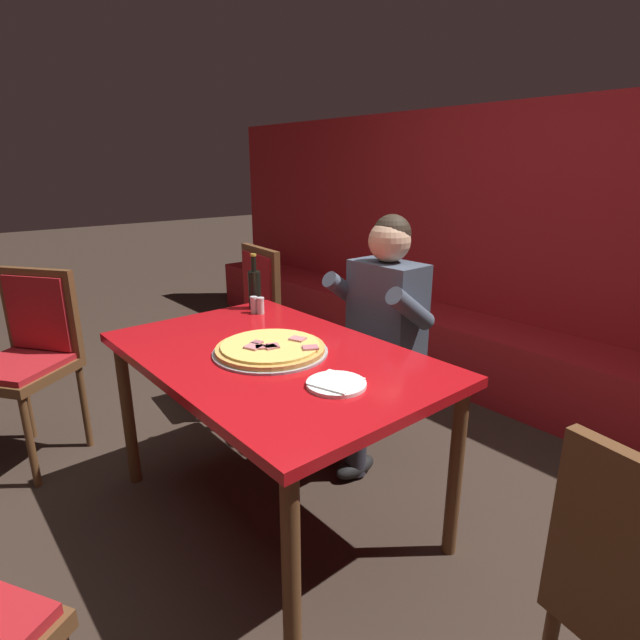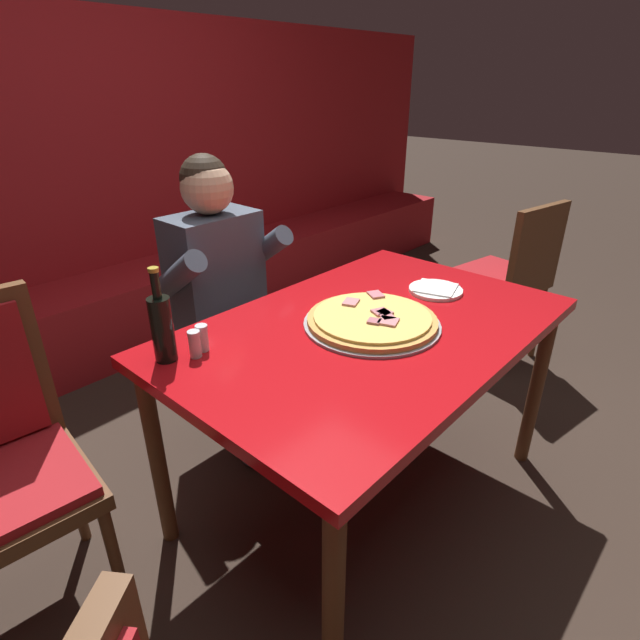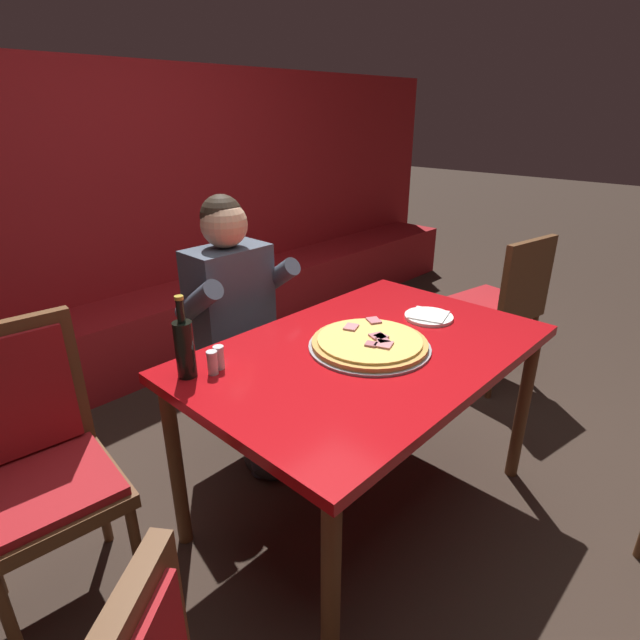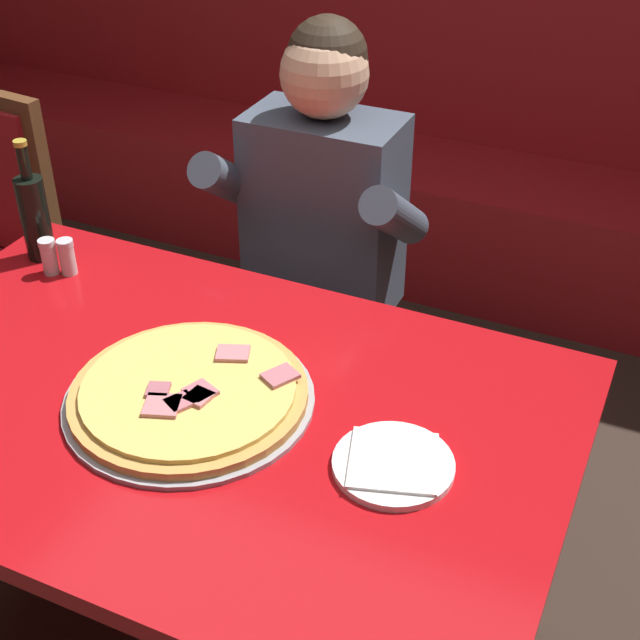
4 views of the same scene
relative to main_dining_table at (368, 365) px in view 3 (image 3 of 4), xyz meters
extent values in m
plane|color=#33261E|center=(0.00, 0.00, -0.69)|extent=(24.00, 24.00, 0.00)
cube|color=#A3191E|center=(0.00, 2.18, 0.26)|extent=(6.80, 0.16, 1.90)
cube|color=#A3191E|center=(0.00, 1.86, -0.46)|extent=(6.46, 0.48, 0.46)
cylinder|color=brown|center=(-0.65, -0.40, -0.33)|extent=(0.06, 0.06, 0.73)
cylinder|color=brown|center=(0.65, -0.40, -0.33)|extent=(0.06, 0.06, 0.73)
cylinder|color=brown|center=(-0.65, 0.40, -0.33)|extent=(0.06, 0.06, 0.73)
cylinder|color=brown|center=(0.65, 0.40, -0.33)|extent=(0.06, 0.06, 0.73)
cube|color=#B20F14|center=(0.00, 0.00, 0.06)|extent=(1.41, 0.91, 0.04)
cylinder|color=#9E9EA3|center=(0.00, -0.01, 0.08)|extent=(0.47, 0.47, 0.01)
cylinder|color=#C69347|center=(0.00, -0.01, 0.10)|extent=(0.44, 0.44, 0.02)
cylinder|color=#E5BC5B|center=(0.00, -0.01, 0.11)|extent=(0.40, 0.40, 0.01)
cube|color=#A85B66|center=(-0.04, -0.04, 0.12)|extent=(0.05, 0.05, 0.01)
cube|color=#C6757A|center=(0.04, -0.03, 0.12)|extent=(0.05, 0.05, 0.01)
cube|color=#B76670|center=(0.14, 0.09, 0.12)|extent=(0.07, 0.08, 0.01)
cube|color=#B76670|center=(0.03, -0.02, 0.12)|extent=(0.07, 0.07, 0.01)
cube|color=#C6757A|center=(0.03, 0.11, 0.12)|extent=(0.08, 0.07, 0.01)
cube|color=#C6757A|center=(-0.01, -0.08, 0.12)|extent=(0.08, 0.08, 0.01)
cube|color=#B76670|center=(0.02, -0.06, 0.12)|extent=(0.06, 0.06, 0.01)
cylinder|color=white|center=(0.41, -0.01, 0.09)|extent=(0.21, 0.21, 0.01)
cube|color=white|center=(0.41, -0.01, 0.10)|extent=(0.19, 0.19, 0.01)
cylinder|color=black|center=(-0.60, 0.31, 0.18)|extent=(0.07, 0.07, 0.20)
cylinder|color=black|center=(-0.60, 0.31, 0.32)|extent=(0.03, 0.03, 0.08)
cylinder|color=#B29933|center=(-0.60, 0.31, 0.36)|extent=(0.03, 0.03, 0.01)
cylinder|color=silver|center=(-0.49, 0.28, 0.11)|extent=(0.04, 0.04, 0.07)
cylinder|color=#B23323|center=(-0.49, 0.28, 0.10)|extent=(0.03, 0.03, 0.04)
cylinder|color=silver|center=(-0.49, 0.28, 0.16)|extent=(0.04, 0.04, 0.01)
cylinder|color=silver|center=(-0.53, 0.26, 0.11)|extent=(0.04, 0.04, 0.07)
cylinder|color=silver|center=(-0.53, 0.26, 0.10)|extent=(0.03, 0.03, 0.04)
cylinder|color=silver|center=(-0.53, 0.26, 0.16)|extent=(0.04, 0.04, 0.01)
ellipsoid|color=black|center=(-0.17, 0.47, -0.65)|extent=(0.11, 0.24, 0.09)
ellipsoid|color=black|center=(0.03, 0.47, -0.65)|extent=(0.11, 0.24, 0.09)
cylinder|color=#282833|center=(-0.17, 0.47, -0.46)|extent=(0.11, 0.11, 0.43)
cylinder|color=#282833|center=(0.03, 0.47, -0.46)|extent=(0.11, 0.11, 0.43)
cube|color=#282833|center=(-0.07, 0.57, -0.18)|extent=(0.34, 0.40, 0.12)
cube|color=#424C5B|center=(-0.07, 0.77, 0.09)|extent=(0.38, 0.22, 0.52)
cylinder|color=#424C5B|center=(-0.29, 0.69, 0.17)|extent=(0.09, 0.30, 0.25)
cylinder|color=#424C5B|center=(0.15, 0.69, 0.17)|extent=(0.09, 0.30, 0.25)
sphere|color=#D6A884|center=(-0.07, 0.77, 0.45)|extent=(0.21, 0.21, 0.21)
sphere|color=#2D2319|center=(-0.07, 0.78, 0.49)|extent=(0.19, 0.19, 0.19)
cylinder|color=brown|center=(1.66, 0.30, -0.46)|extent=(0.04, 0.04, 0.46)
cylinder|color=brown|center=(1.28, 0.37, -0.46)|extent=(0.04, 0.04, 0.46)
cylinder|color=brown|center=(1.59, -0.07, -0.46)|extent=(0.04, 0.04, 0.46)
cylinder|color=brown|center=(1.22, 0.00, -0.46)|extent=(0.04, 0.04, 0.46)
cube|color=brown|center=(1.44, 0.15, -0.21)|extent=(0.51, 0.51, 0.05)
cube|color=#A3191E|center=(1.44, 0.15, -0.17)|extent=(0.47, 0.47, 0.03)
cube|color=brown|center=(1.40, -0.05, 0.04)|extent=(0.44, 0.12, 0.44)
cube|color=#A3191E|center=(1.41, -0.02, 0.04)|extent=(0.36, 0.09, 0.37)
cylinder|color=brown|center=(-1.28, 0.28, -0.47)|extent=(0.04, 0.04, 0.45)
cylinder|color=brown|center=(-0.90, 0.24, -0.47)|extent=(0.04, 0.04, 0.45)
cylinder|color=brown|center=(-0.86, 0.62, -0.47)|extent=(0.04, 0.04, 0.45)
cube|color=brown|center=(-1.07, 0.45, -0.22)|extent=(0.48, 0.48, 0.05)
cube|color=#A3191E|center=(-1.07, 0.45, -0.18)|extent=(0.44, 0.44, 0.03)
cube|color=brown|center=(-1.05, 0.65, 0.06)|extent=(0.44, 0.08, 0.51)
cube|color=#A3191E|center=(-1.05, 0.63, 0.06)|extent=(0.36, 0.06, 0.43)
camera|label=1|loc=(1.58, -1.07, 0.81)|focal=28.00mm
camera|label=2|loc=(-1.25, -0.90, 0.84)|focal=28.00mm
camera|label=3|loc=(-1.38, -1.05, 0.92)|focal=28.00mm
camera|label=4|loc=(0.76, -1.08, 1.14)|focal=50.00mm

